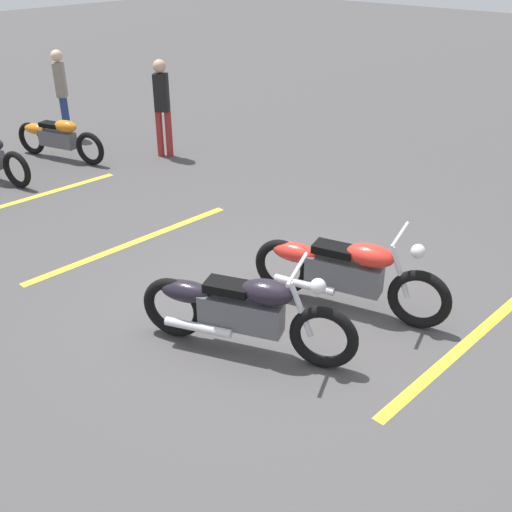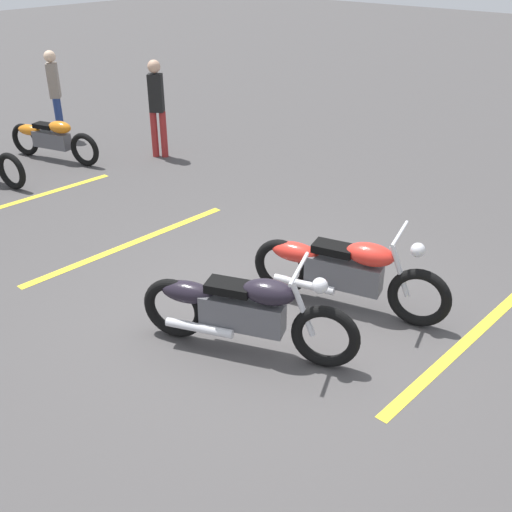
# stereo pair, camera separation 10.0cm
# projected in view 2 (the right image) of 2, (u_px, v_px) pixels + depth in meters

# --- Properties ---
(ground_plane) EXTENTS (60.00, 60.00, 0.00)m
(ground_plane) POSITION_uv_depth(u_px,v_px,m) (274.00, 316.00, 6.61)
(ground_plane) COLOR #474444
(motorcycle_bright_foreground) EXTENTS (2.18, 0.82, 1.04)m
(motorcycle_bright_foreground) POSITION_uv_depth(u_px,v_px,m) (343.00, 270.00, 6.56)
(motorcycle_bright_foreground) COLOR black
(motorcycle_bright_foreground) RESTS_ON ground
(motorcycle_dark_foreground) EXTENTS (2.10, 0.96, 1.04)m
(motorcycle_dark_foreground) POSITION_uv_depth(u_px,v_px,m) (241.00, 310.00, 5.87)
(motorcycle_dark_foreground) COLOR black
(motorcycle_dark_foreground) RESTS_ON ground
(motorcycle_row_far_left) EXTENTS (1.95, 0.62, 0.75)m
(motorcycle_row_far_left) POSITION_uv_depth(u_px,v_px,m) (51.00, 138.00, 10.98)
(motorcycle_row_far_left) COLOR black
(motorcycle_row_far_left) RESTS_ON ground
(bystander_near_row) EXTENTS (0.31, 0.30, 1.73)m
(bystander_near_row) POSITION_uv_depth(u_px,v_px,m) (55.00, 91.00, 11.88)
(bystander_near_row) COLOR navy
(bystander_near_row) RESTS_ON ground
(bystander_secondary) EXTENTS (0.31, 0.30, 1.75)m
(bystander_secondary) POSITION_uv_depth(u_px,v_px,m) (157.00, 104.00, 10.89)
(bystander_secondary) COLOR maroon
(bystander_secondary) RESTS_ON ground
(parking_stripe_near) EXTENTS (0.29, 3.20, 0.01)m
(parking_stripe_near) POSITION_uv_depth(u_px,v_px,m) (468.00, 340.00, 6.21)
(parking_stripe_near) COLOR yellow
(parking_stripe_near) RESTS_ON ground
(parking_stripe_mid) EXTENTS (0.29, 3.20, 0.01)m
(parking_stripe_mid) POSITION_uv_depth(u_px,v_px,m) (131.00, 243.00, 8.15)
(parking_stripe_mid) COLOR yellow
(parking_stripe_mid) RESTS_ON ground
(parking_stripe_far) EXTENTS (0.29, 3.20, 0.01)m
(parking_stripe_far) POSITION_uv_depth(u_px,v_px,m) (20.00, 201.00, 9.43)
(parking_stripe_far) COLOR yellow
(parking_stripe_far) RESTS_ON ground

